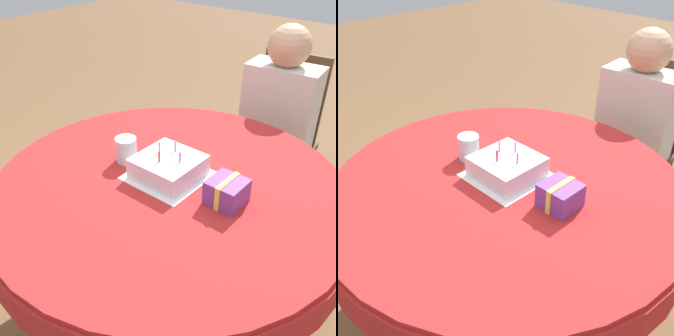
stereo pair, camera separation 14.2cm
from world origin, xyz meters
TOP-DOWN VIEW (x-y plane):
  - ground_plane at (0.00, 0.00)m, footprint 12.00×12.00m
  - dining_table at (0.00, 0.00)m, footprint 1.31×1.31m
  - chair at (-0.03, 1.01)m, footprint 0.43×0.43m
  - person at (-0.02, 0.92)m, footprint 0.38×0.31m
  - napkin at (-0.02, 0.02)m, footprint 0.27×0.27m
  - birthday_cake at (-0.02, 0.02)m, footprint 0.22×0.22m
  - drinking_glass at (-0.22, 0.00)m, footprint 0.08×0.08m
  - gift_box at (0.23, 0.02)m, footprint 0.12×0.12m

SIDE VIEW (x-z plane):
  - ground_plane at x=0.00m, z-range 0.00..0.00m
  - chair at x=-0.03m, z-range 0.03..0.94m
  - dining_table at x=0.00m, z-range 0.27..0.99m
  - person at x=-0.02m, z-range 0.11..1.21m
  - napkin at x=-0.02m, z-range 0.71..0.72m
  - birthday_cake at x=-0.02m, z-range 0.69..0.81m
  - gift_box at x=0.23m, z-range 0.71..0.80m
  - drinking_glass at x=-0.22m, z-range 0.71..0.81m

